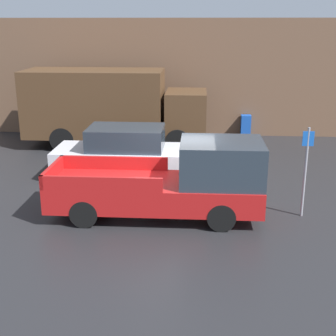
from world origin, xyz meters
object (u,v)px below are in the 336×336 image
at_px(pickup_truck, 176,182).
at_px(car, 124,152).
at_px(delivery_truck, 110,105).
at_px(parking_sign, 306,167).
at_px(newspaper_box, 246,126).

height_order(pickup_truck, car, pickup_truck).
xyz_separation_m(delivery_truck, parking_sign, (6.71, -7.35, -0.35)).
xyz_separation_m(delivery_truck, newspaper_box, (6.00, 2.03, -1.25)).
bearing_deg(newspaper_box, delivery_truck, -161.34).
bearing_deg(car, parking_sign, -29.64).
xyz_separation_m(pickup_truck, delivery_truck, (-3.22, 7.59, 0.77)).
relative_size(car, parking_sign, 1.84).
relative_size(delivery_truck, newspaper_box, 7.45).
bearing_deg(newspaper_box, car, -127.20).
xyz_separation_m(pickup_truck, car, (-1.97, 3.35, -0.12)).
distance_m(car, parking_sign, 6.31).
height_order(car, parking_sign, parking_sign).
xyz_separation_m(car, parking_sign, (5.47, -3.11, 0.54)).
height_order(delivery_truck, parking_sign, delivery_truck).
relative_size(pickup_truck, car, 1.25).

